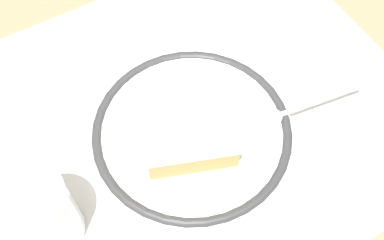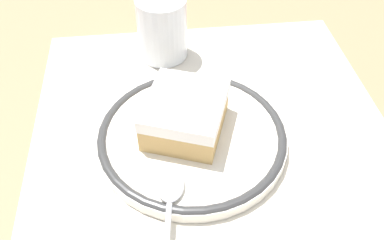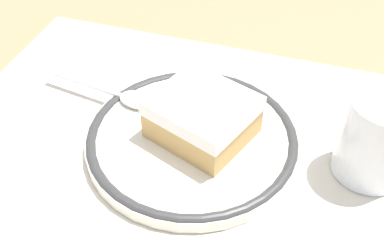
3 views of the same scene
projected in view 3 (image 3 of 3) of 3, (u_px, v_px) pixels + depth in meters
ground_plane at (170, 161)px, 0.45m from camera, size 2.40×2.40×0.00m
placemat at (170, 160)px, 0.45m from camera, size 0.46×0.39×0.00m
plate at (192, 139)px, 0.46m from camera, size 0.20×0.20×0.02m
cake_slice at (202, 117)px, 0.44m from camera, size 0.11×0.10×0.04m
spoon at (124, 96)px, 0.49m from camera, size 0.13×0.04×0.01m
cup at (375, 142)px, 0.42m from camera, size 0.06×0.06×0.08m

